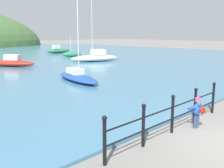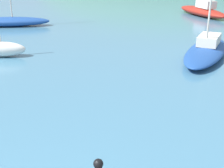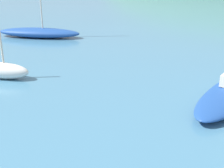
# 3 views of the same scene
# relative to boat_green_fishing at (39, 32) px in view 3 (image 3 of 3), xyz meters

# --- Properties ---
(boat_green_fishing) EXTENTS (4.66, 2.49, 5.47)m
(boat_green_fishing) POSITION_rel_boat_green_fishing_xyz_m (0.00, 0.00, 0.00)
(boat_green_fishing) COLOR #1E4793
(boat_green_fishing) RESTS_ON water
(boat_mid_harbor) EXTENTS (2.13, 1.07, 2.20)m
(boat_mid_harbor) POSITION_rel_boat_green_fishing_xyz_m (2.86, -5.68, 0.02)
(boat_mid_harbor) COLOR silver
(boat_mid_harbor) RESTS_ON water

